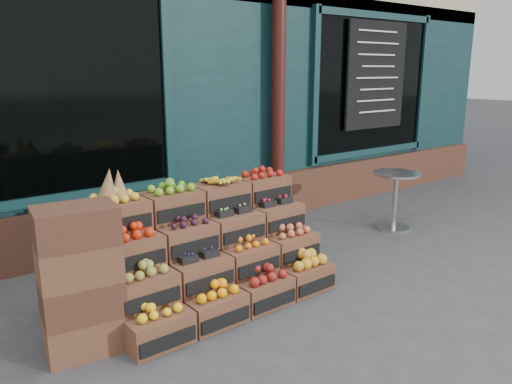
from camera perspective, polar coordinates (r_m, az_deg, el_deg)
ground at (r=4.71m, az=7.27°, el=-11.37°), size 60.00×60.00×0.00m
shop_facade at (r=8.67m, az=-17.62°, el=15.89°), size 12.00×6.24×4.80m
crate_display at (r=4.47m, az=-5.25°, el=-7.36°), size 2.03×1.02×1.26m
spare_crates at (r=3.79m, az=-19.42°, el=-9.53°), size 0.59×0.44×1.09m
bistro_table at (r=6.57m, az=15.63°, el=-0.22°), size 0.59×0.59×0.74m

